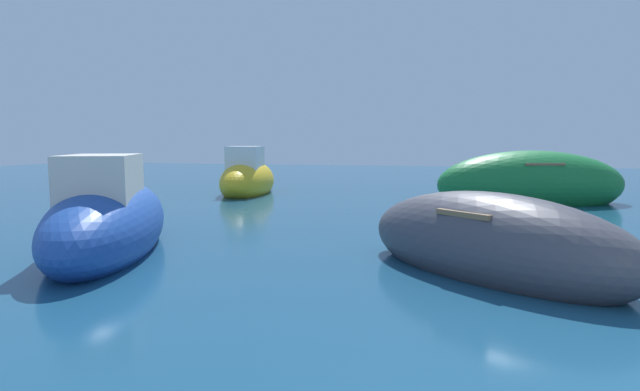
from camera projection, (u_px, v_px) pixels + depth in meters
moored_boat_0 at (109, 221)px, 9.63m from camera, size 4.14×6.10×2.22m
moored_boat_1 at (248, 179)px, 20.18m from camera, size 2.61×5.20×2.27m
moored_boat_2 at (530, 185)px, 16.89m from camera, size 6.76×4.15×2.29m
moored_boat_4 at (490, 244)px, 7.92m from camera, size 4.82×4.43×1.66m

